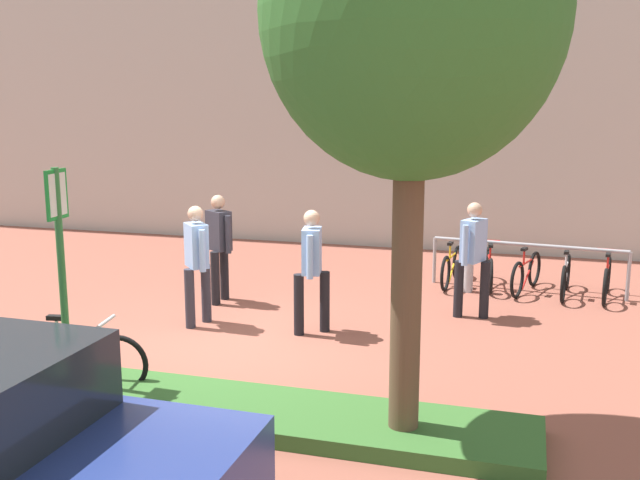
% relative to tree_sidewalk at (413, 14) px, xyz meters
% --- Properties ---
extents(ground_plane, '(60.00, 60.00, 0.00)m').
position_rel_tree_sidewalk_xyz_m(ground_plane, '(-2.61, 2.22, -3.88)').
color(ground_plane, brown).
extents(building_facade, '(28.00, 1.20, 10.00)m').
position_rel_tree_sidewalk_xyz_m(building_facade, '(-2.61, 9.65, 1.12)').
color(building_facade, '#B2ADA3').
rests_on(building_facade, ground).
extents(planter_strip, '(7.00, 1.10, 0.16)m').
position_rel_tree_sidewalk_xyz_m(planter_strip, '(-2.21, 0.04, -3.80)').
color(planter_strip, '#336028').
rests_on(planter_strip, ground).
extents(tree_sidewalk, '(2.62, 2.62, 5.35)m').
position_rel_tree_sidewalk_xyz_m(tree_sidewalk, '(0.00, 0.00, 0.00)').
color(tree_sidewalk, brown).
rests_on(tree_sidewalk, ground).
extents(parking_sign_post, '(0.08, 0.36, 2.49)m').
position_rel_tree_sidewalk_xyz_m(parking_sign_post, '(-3.66, 0.04, -2.25)').
color(parking_sign_post, '#2D7238').
rests_on(parking_sign_post, ground).
extents(bike_at_sign, '(1.67, 0.44, 0.86)m').
position_rel_tree_sidewalk_xyz_m(bike_at_sign, '(-3.69, 0.21, -3.53)').
color(bike_at_sign, black).
rests_on(bike_at_sign, ground).
extents(bike_rack_cluster, '(3.19, 1.79, 0.83)m').
position_rel_tree_sidewalk_xyz_m(bike_rack_cluster, '(1.04, 6.01, -3.53)').
color(bike_rack_cluster, '#99999E').
rests_on(bike_rack_cluster, ground).
extents(bollard_steel, '(0.16, 0.16, 0.90)m').
position_rel_tree_sidewalk_xyz_m(bollard_steel, '(0.11, 5.71, -3.43)').
color(bollard_steel, '#ADADB2').
rests_on(bollard_steel, ground).
extents(person_shirt_blue, '(0.44, 0.60, 1.72)m').
position_rel_tree_sidewalk_xyz_m(person_shirt_blue, '(-1.77, 2.88, -2.90)').
color(person_shirt_blue, black).
rests_on(person_shirt_blue, ground).
extents(person_shirt_white, '(0.51, 0.57, 1.72)m').
position_rel_tree_sidewalk_xyz_m(person_shirt_white, '(0.27, 4.24, -2.90)').
color(person_shirt_white, black).
rests_on(person_shirt_white, ground).
extents(person_casual_tan, '(0.45, 0.48, 1.72)m').
position_rel_tree_sidewalk_xyz_m(person_casual_tan, '(-3.44, 2.79, -2.90)').
color(person_casual_tan, '#2D2D38').
rests_on(person_casual_tan, ground).
extents(person_suited_dark, '(0.53, 0.48, 1.72)m').
position_rel_tree_sidewalk_xyz_m(person_suited_dark, '(-3.63, 3.98, -2.90)').
color(person_suited_dark, black).
rests_on(person_suited_dark, ground).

